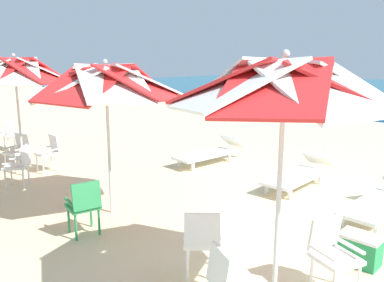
# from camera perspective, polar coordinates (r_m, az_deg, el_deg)

# --- Properties ---
(ground_plane) EXTENTS (80.00, 80.00, 0.00)m
(ground_plane) POSITION_cam_1_polar(r_m,az_deg,el_deg) (6.77, 22.28, -11.69)
(ground_plane) COLOR beige
(beach_umbrella_0) EXTENTS (2.27, 2.27, 2.70)m
(beach_umbrella_0) POSITION_cam_1_polar(r_m,az_deg,el_deg) (3.82, 13.37, 7.86)
(beach_umbrella_0) COLOR silver
(beach_umbrella_0) RESTS_ON ground
(plastic_chair_1) EXTENTS (0.59, 0.57, 0.87)m
(plastic_chair_1) POSITION_cam_1_polar(r_m,az_deg,el_deg) (4.80, 19.85, -14.94)
(plastic_chair_1) COLOR white
(plastic_chair_1) RESTS_ON ground
(plastic_chair_2) EXTENTS (0.63, 0.63, 0.87)m
(plastic_chair_2) POSITION_cam_1_polar(r_m,az_deg,el_deg) (4.81, 1.49, -14.11)
(plastic_chair_2) COLOR white
(plastic_chair_2) RESTS_ON ground
(beach_umbrella_1) EXTENTS (2.60, 2.60, 2.61)m
(beach_umbrella_1) POSITION_cam_1_polar(r_m,az_deg,el_deg) (6.52, -12.51, 8.33)
(beach_umbrella_1) COLOR silver
(beach_umbrella_1) RESTS_ON ground
(plastic_chair_3) EXTENTS (0.55, 0.52, 0.87)m
(plastic_chair_3) POSITION_cam_1_polar(r_m,az_deg,el_deg) (6.07, -15.54, -8.90)
(plastic_chair_3) COLOR #2D8C4C
(plastic_chair_3) RESTS_ON ground
(beach_umbrella_2) EXTENTS (2.48, 2.48, 2.74)m
(beach_umbrella_2) POSITION_cam_1_polar(r_m,az_deg,el_deg) (9.36, -24.57, 9.22)
(beach_umbrella_2) COLOR silver
(beach_umbrella_2) RESTS_ON ground
(plastic_chair_4) EXTENTS (0.46, 0.49, 0.87)m
(plastic_chair_4) POSITION_cam_1_polar(r_m,az_deg,el_deg) (9.78, -20.20, -1.33)
(plastic_chair_4) COLOR white
(plastic_chair_4) RESTS_ON ground
(plastic_chair_5) EXTENTS (0.54, 0.57, 0.87)m
(plastic_chair_5) POSITION_cam_1_polar(r_m,az_deg,el_deg) (10.16, -24.13, -1.16)
(plastic_chair_5) COLOR white
(plastic_chair_5) RESTS_ON ground
(plastic_chair_6) EXTENTS (0.63, 0.63, 0.87)m
(plastic_chair_6) POSITION_cam_1_polar(r_m,az_deg,el_deg) (8.80, -24.00, -3.05)
(plastic_chair_6) COLOR white
(plastic_chair_6) RESTS_ON ground
(plastic_chair_8) EXTENTS (0.63, 0.63, 0.87)m
(plastic_chair_8) POSITION_cam_1_polar(r_m,az_deg,el_deg) (12.35, -24.61, 0.95)
(plastic_chair_8) COLOR white
(plastic_chair_8) RESTS_ON ground
(sun_lounger_1) EXTENTS (0.71, 2.17, 0.62)m
(sun_lounger_1) POSITION_cam_1_polar(r_m,az_deg,el_deg) (7.32, 26.03, -7.89)
(sun_lounger_1) COLOR white
(sun_lounger_1) RESTS_ON ground
(sun_lounger_2) EXTENTS (0.67, 2.16, 0.62)m
(sun_lounger_2) POSITION_cam_1_polar(r_m,az_deg,el_deg) (8.42, 15.49, -4.61)
(sun_lounger_2) COLOR white
(sun_lounger_2) RESTS_ON ground
(sun_lounger_3) EXTENTS (0.78, 2.19, 0.62)m
(sun_lounger_3) POSITION_cam_1_polar(r_m,az_deg,el_deg) (9.95, 2.75, -1.66)
(sun_lounger_3) COLOR white
(sun_lounger_3) RESTS_ON ground
(cooler_box) EXTENTS (0.50, 0.34, 0.40)m
(cooler_box) POSITION_cam_1_polar(r_m,az_deg,el_deg) (5.65, 23.43, -14.35)
(cooler_box) COLOR #238C4C
(cooler_box) RESTS_ON ground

